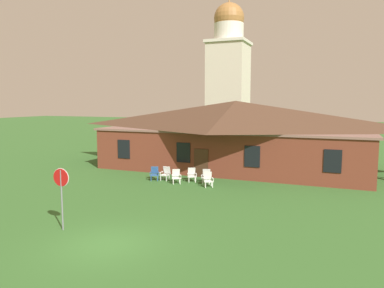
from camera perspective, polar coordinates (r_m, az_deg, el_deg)
The scene contains 10 objects.
ground_plane at distance 15.07m, azimuth -13.11°, elevation -15.15°, with size 200.00×200.00×0.00m, color #336028.
brick_building at distance 30.99m, azimuth 6.82°, elevation 1.64°, with size 21.80×10.40×5.63m.
dome_tower at distance 48.50m, azimuth 5.73°, elevation 10.36°, with size 5.18×5.18×19.07m.
stop_sign at distance 16.67m, azimuth -19.84°, elevation -6.25°, with size 0.81×0.07×2.73m.
lawn_chair_by_porch at distance 26.01m, azimuth -5.90°, elevation -4.58°, with size 0.80×0.84×0.96m.
lawn_chair_near_door at distance 25.98m, azimuth -4.15°, elevation -4.58°, with size 0.64×0.67×0.96m.
lawn_chair_left_end at distance 24.92m, azimuth -2.48°, elevation -5.05°, with size 0.83×0.86×0.96m.
lawn_chair_middle at distance 25.44m, azimuth -0.03°, elevation -4.80°, with size 0.82×0.85×0.96m.
lawn_chair_right_end at distance 24.93m, azimuth 2.27°, elevation -5.05°, with size 0.74×0.78×0.96m.
lawn_chair_far_side at distance 23.96m, azimuth 2.55°, elevation -5.53°, with size 0.83×0.86×0.96m.
Camera 1 is at (8.21, -11.35, 5.55)m, focal length 33.96 mm.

